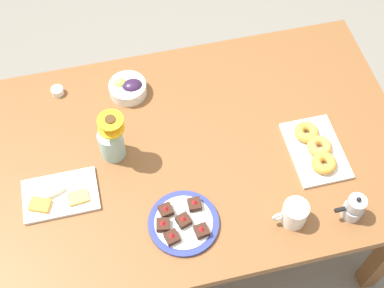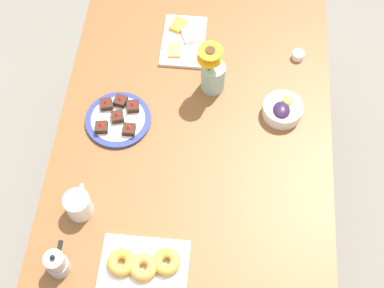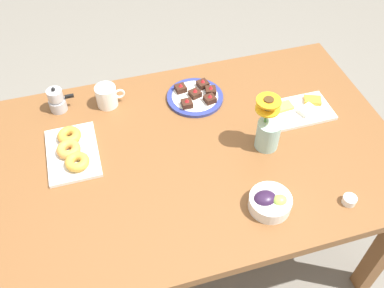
# 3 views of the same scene
# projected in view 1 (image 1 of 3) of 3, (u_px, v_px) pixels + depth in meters

# --- Properties ---
(ground_plane) EXTENTS (6.00, 6.00, 0.00)m
(ground_plane) POSITION_uv_depth(u_px,v_px,m) (192.00, 230.00, 2.59)
(ground_plane) COLOR slate
(dining_table) EXTENTS (1.60, 1.00, 0.74)m
(dining_table) POSITION_uv_depth(u_px,v_px,m) (192.00, 162.00, 2.04)
(dining_table) COLOR brown
(dining_table) RESTS_ON ground_plane
(coffee_mug) EXTENTS (0.12, 0.09, 0.09)m
(coffee_mug) POSITION_uv_depth(u_px,v_px,m) (294.00, 213.00, 1.78)
(coffee_mug) COLOR white
(coffee_mug) RESTS_ON dining_table
(grape_bowl) EXTENTS (0.15, 0.15, 0.07)m
(grape_bowl) POSITION_uv_depth(u_px,v_px,m) (128.00, 88.00, 2.09)
(grape_bowl) COLOR white
(grape_bowl) RESTS_ON dining_table
(cheese_platter) EXTENTS (0.26, 0.17, 0.03)m
(cheese_platter) POSITION_uv_depth(u_px,v_px,m) (59.00, 195.00, 1.86)
(cheese_platter) COLOR white
(cheese_platter) RESTS_ON dining_table
(croissant_platter) EXTENTS (0.19, 0.28, 0.05)m
(croissant_platter) POSITION_uv_depth(u_px,v_px,m) (316.00, 149.00, 1.95)
(croissant_platter) COLOR white
(croissant_platter) RESTS_ON dining_table
(jam_cup_honey) EXTENTS (0.05, 0.05, 0.03)m
(jam_cup_honey) POSITION_uv_depth(u_px,v_px,m) (57.00, 91.00, 2.10)
(jam_cup_honey) COLOR white
(jam_cup_honey) RESTS_ON dining_table
(dessert_plate) EXTENTS (0.24, 0.24, 0.05)m
(dessert_plate) POSITION_uv_depth(u_px,v_px,m) (183.00, 223.00, 1.80)
(dessert_plate) COLOR navy
(dessert_plate) RESTS_ON dining_table
(flower_vase) EXTENTS (0.10, 0.11, 0.23)m
(flower_vase) POSITION_uv_depth(u_px,v_px,m) (112.00, 142.00, 1.89)
(flower_vase) COLOR #99C1B7
(flower_vase) RESTS_ON dining_table
(moka_pot) EXTENTS (0.11, 0.07, 0.12)m
(moka_pot) POSITION_uv_depth(u_px,v_px,m) (354.00, 208.00, 1.79)
(moka_pot) COLOR #B7B7BC
(moka_pot) RESTS_ON dining_table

